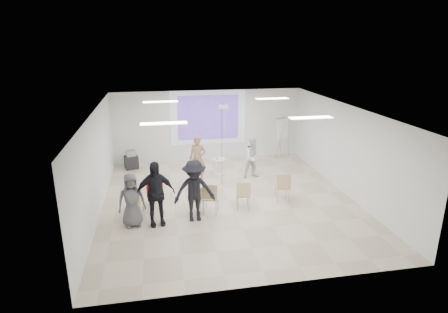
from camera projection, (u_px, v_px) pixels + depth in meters
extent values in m
cube|color=beige|center=(228.00, 201.00, 12.25)|extent=(8.00, 9.00, 0.10)
cube|color=white|center=(229.00, 108.00, 11.32)|extent=(8.00, 9.00, 0.10)
cube|color=silver|center=(208.00, 125.00, 16.05)|extent=(8.00, 0.10, 3.00)
cube|color=silver|center=(95.00, 164.00, 11.08)|extent=(0.10, 9.00, 3.00)
cube|color=silver|center=(347.00, 150.00, 12.49)|extent=(0.10, 9.00, 3.00)
cube|color=silver|center=(208.00, 117.00, 15.89)|extent=(3.20, 0.01, 2.30)
cube|color=#5A36B9|center=(208.00, 118.00, 15.87)|extent=(2.60, 0.01, 1.90)
cylinder|color=white|center=(219.00, 174.00, 14.53)|extent=(0.48, 0.48, 0.04)
cylinder|color=white|center=(219.00, 167.00, 14.44)|extent=(0.13, 0.13, 0.58)
cylinder|color=silver|center=(219.00, 159.00, 14.35)|extent=(0.65, 0.65, 0.04)
cube|color=white|center=(221.00, 159.00, 14.34)|extent=(0.21, 0.19, 0.01)
cube|color=teal|center=(217.00, 159.00, 14.36)|extent=(0.17, 0.20, 0.01)
imported|color=#93755A|center=(198.00, 156.00, 13.63)|extent=(0.82, 0.68, 1.93)
imported|color=white|center=(254.00, 155.00, 14.00)|extent=(0.96, 0.82, 1.78)
cube|color=white|center=(201.00, 146.00, 13.81)|extent=(0.08, 0.14, 0.04)
cube|color=silver|center=(248.00, 145.00, 14.11)|extent=(0.06, 0.13, 0.04)
cube|color=tan|center=(136.00, 201.00, 11.21)|extent=(0.48, 0.48, 0.04)
cube|color=tan|center=(133.00, 196.00, 10.97)|extent=(0.38, 0.19, 0.36)
cylinder|color=gray|center=(130.00, 209.00, 11.15)|extent=(0.03, 0.03, 0.40)
cylinder|color=gray|center=(140.00, 209.00, 11.11)|extent=(0.03, 0.03, 0.40)
cylinder|color=gray|center=(134.00, 205.00, 11.44)|extent=(0.03, 0.03, 0.40)
cylinder|color=gray|center=(143.00, 205.00, 11.40)|extent=(0.03, 0.03, 0.40)
cube|color=tan|center=(155.00, 193.00, 11.51)|extent=(0.51, 0.51, 0.04)
cube|color=tan|center=(155.00, 187.00, 11.22)|extent=(0.48, 0.14, 0.45)
cylinder|color=#96989E|center=(150.00, 204.00, 11.36)|extent=(0.03, 0.03, 0.49)
cylinder|color=#92949A|center=(162.00, 203.00, 11.46)|extent=(0.03, 0.03, 0.49)
cylinder|color=gray|center=(149.00, 199.00, 11.71)|extent=(0.03, 0.03, 0.49)
cylinder|color=#96989E|center=(161.00, 198.00, 11.81)|extent=(0.03, 0.03, 0.49)
cube|color=tan|center=(196.00, 199.00, 11.24)|extent=(0.52, 0.52, 0.04)
cube|color=tan|center=(195.00, 194.00, 10.98)|extent=(0.42, 0.21, 0.39)
cylinder|color=gray|center=(190.00, 208.00, 11.17)|extent=(0.03, 0.03, 0.43)
cylinder|color=gray|center=(201.00, 209.00, 11.12)|extent=(0.03, 0.03, 0.43)
cylinder|color=gray|center=(192.00, 203.00, 11.48)|extent=(0.03, 0.03, 0.43)
cylinder|color=gray|center=(203.00, 204.00, 11.44)|extent=(0.03, 0.03, 0.43)
cube|color=tan|center=(211.00, 198.00, 11.22)|extent=(0.57, 0.57, 0.04)
cube|color=tan|center=(210.00, 192.00, 10.94)|extent=(0.46, 0.23, 0.43)
cylinder|color=#92949A|center=(204.00, 207.00, 11.15)|extent=(0.03, 0.03, 0.47)
cylinder|color=gray|center=(216.00, 208.00, 11.10)|extent=(0.03, 0.03, 0.47)
cylinder|color=gray|center=(206.00, 202.00, 11.50)|extent=(0.03, 0.03, 0.47)
cylinder|color=gray|center=(218.00, 203.00, 11.45)|extent=(0.03, 0.03, 0.47)
cube|color=tan|center=(243.00, 194.00, 11.54)|extent=(0.47, 0.47, 0.04)
cube|color=tan|center=(244.00, 189.00, 11.27)|extent=(0.43, 0.13, 0.41)
cylinder|color=gray|center=(238.00, 204.00, 11.43)|extent=(0.02, 0.02, 0.45)
cylinder|color=gray|center=(249.00, 203.00, 11.46)|extent=(0.02, 0.02, 0.45)
cylinder|color=gray|center=(237.00, 199.00, 11.76)|extent=(0.02, 0.02, 0.45)
cylinder|color=gray|center=(248.00, 199.00, 11.78)|extent=(0.02, 0.02, 0.45)
cube|color=tan|center=(282.00, 187.00, 12.09)|extent=(0.49, 0.49, 0.04)
cube|color=tan|center=(284.00, 181.00, 11.81)|extent=(0.45, 0.14, 0.42)
cylinder|color=#94969C|center=(278.00, 196.00, 11.98)|extent=(0.03, 0.03, 0.47)
cylinder|color=#94969C|center=(289.00, 196.00, 12.00)|extent=(0.03, 0.03, 0.47)
cylinder|color=gray|center=(275.00, 192.00, 12.32)|extent=(0.03, 0.03, 0.47)
cylinder|color=#919399|center=(286.00, 191.00, 12.35)|extent=(0.03, 0.03, 0.47)
cube|color=#A51417|center=(155.00, 189.00, 11.24)|extent=(0.49, 0.16, 0.46)
imported|color=black|center=(196.00, 198.00, 11.25)|extent=(0.38, 0.33, 0.03)
imported|color=black|center=(155.00, 189.00, 10.33)|extent=(1.34, 0.91, 2.15)
imported|color=black|center=(194.00, 187.00, 10.59)|extent=(1.36, 0.77, 2.06)
imported|color=#5A5A5F|center=(131.00, 197.00, 10.32)|extent=(0.94, 0.71, 1.73)
cylinder|color=gray|center=(280.00, 141.00, 16.14)|extent=(0.37, 0.08, 1.67)
cylinder|color=gray|center=(288.00, 139.00, 16.39)|extent=(0.23, 0.31, 1.67)
cylinder|color=gray|center=(280.00, 138.00, 16.50)|extent=(0.17, 0.35, 1.66)
cube|color=white|center=(283.00, 128.00, 16.20)|extent=(0.68, 0.44, 0.93)
cube|color=#96989E|center=(283.00, 118.00, 16.10)|extent=(0.65, 0.32, 0.06)
cube|color=black|center=(131.00, 162.00, 15.11)|extent=(0.60, 0.53, 0.51)
cube|color=#919499|center=(131.00, 153.00, 15.00)|extent=(0.43, 0.39, 0.23)
cylinder|color=black|center=(128.00, 170.00, 14.97)|extent=(0.08, 0.08, 0.06)
cylinder|color=black|center=(138.00, 168.00, 15.14)|extent=(0.08, 0.08, 0.06)
cylinder|color=black|center=(126.00, 168.00, 15.24)|extent=(0.08, 0.08, 0.06)
cylinder|color=black|center=(136.00, 166.00, 15.41)|extent=(0.08, 0.08, 0.06)
cube|color=white|center=(223.00, 107.00, 12.81)|extent=(0.30, 0.25, 0.10)
cylinder|color=gray|center=(223.00, 103.00, 12.78)|extent=(0.04, 0.04, 0.14)
cylinder|color=black|center=(222.00, 148.00, 13.16)|extent=(0.01, 0.01, 2.77)
cylinder|color=white|center=(225.00, 148.00, 13.16)|extent=(0.01, 0.01, 2.77)
cube|color=white|center=(161.00, 102.00, 12.87)|extent=(1.20, 0.30, 0.02)
cube|color=white|center=(272.00, 99.00, 13.57)|extent=(1.20, 0.30, 0.02)
cube|color=white|center=(164.00, 123.00, 9.59)|extent=(1.20, 0.30, 0.02)
cube|color=white|center=(311.00, 118.00, 10.29)|extent=(1.20, 0.30, 0.02)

